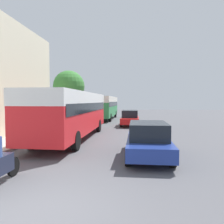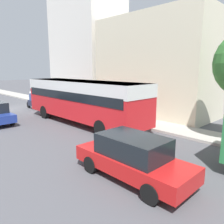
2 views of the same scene
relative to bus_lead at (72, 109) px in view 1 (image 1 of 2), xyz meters
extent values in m
plane|color=#515156|center=(2.00, -9.54, -1.99)|extent=(120.00, 120.00, 0.00)
cube|color=red|center=(0.00, 0.00, -0.21)|extent=(2.55, 11.03, 2.57)
cube|color=white|center=(0.00, 0.00, 0.69)|extent=(2.58, 11.09, 0.77)
cube|color=black|center=(0.00, 0.00, 0.11)|extent=(2.61, 10.59, 0.57)
cylinder|color=black|center=(-1.18, 3.42, -1.49)|extent=(0.28, 1.00, 1.00)
cylinder|color=black|center=(1.18, 3.42, -1.49)|extent=(0.28, 1.00, 1.00)
cylinder|color=black|center=(-1.18, -3.42, -1.49)|extent=(0.28, 1.00, 1.00)
cylinder|color=black|center=(1.18, -3.42, -1.49)|extent=(0.28, 1.00, 1.00)
cube|color=#2D8447|center=(-0.02, 15.59, -0.20)|extent=(2.43, 11.16, 2.59)
cube|color=silver|center=(-0.02, 15.59, 0.71)|extent=(2.46, 11.22, 0.78)
cube|color=black|center=(-0.02, 15.59, 0.13)|extent=(2.48, 10.72, 0.57)
cylinder|color=black|center=(-1.14, 19.05, -1.49)|extent=(0.28, 1.00, 1.00)
cylinder|color=black|center=(1.10, 19.05, -1.49)|extent=(0.28, 1.00, 1.00)
cylinder|color=black|center=(-1.14, 12.13, -1.49)|extent=(0.28, 1.00, 1.00)
cylinder|color=black|center=(1.10, 12.13, -1.49)|extent=(0.28, 1.00, 1.00)
cylinder|color=black|center=(0.12, -7.31, -1.67)|extent=(0.10, 0.64, 0.64)
cube|color=red|center=(3.61, 7.93, -1.40)|extent=(1.73, 4.46, 0.55)
cube|color=black|center=(3.61, 7.93, -0.77)|extent=(1.53, 2.45, 0.71)
cylinder|color=black|center=(2.81, 9.31, -1.67)|extent=(0.22, 0.64, 0.64)
cylinder|color=black|center=(4.41, 9.31, -1.67)|extent=(0.22, 0.64, 0.64)
cylinder|color=black|center=(2.81, 6.54, -1.67)|extent=(0.22, 0.64, 0.64)
cylinder|color=black|center=(4.41, 6.54, -1.67)|extent=(0.22, 0.64, 0.64)
cube|color=navy|center=(4.74, -4.37, -1.40)|extent=(1.83, 4.49, 0.54)
cube|color=black|center=(4.74, -4.37, -0.78)|extent=(1.61, 2.47, 0.70)
cylinder|color=black|center=(5.58, -5.77, -1.67)|extent=(0.22, 0.64, 0.64)
cylinder|color=black|center=(3.90, -5.77, -1.67)|extent=(0.22, 0.64, 0.64)
cylinder|color=black|center=(5.58, -2.98, -1.67)|extent=(0.22, 0.64, 0.64)
cylinder|color=black|center=(3.90, -2.98, -1.67)|extent=(0.22, 0.64, 0.64)
cylinder|color=#232838|center=(-2.61, 14.58, -1.42)|extent=(0.33, 0.33, 0.84)
cylinder|color=maroon|center=(-2.61, 14.58, -0.65)|extent=(0.41, 0.41, 0.70)
sphere|color=tan|center=(-2.61, 14.58, -0.18)|extent=(0.23, 0.23, 0.23)
cylinder|color=#232838|center=(-3.81, 16.87, -1.43)|extent=(0.35, 0.35, 0.82)
cylinder|color=gray|center=(-3.81, 16.87, -0.68)|extent=(0.43, 0.43, 0.69)
sphere|color=tan|center=(-3.81, 16.87, -0.23)|extent=(0.22, 0.22, 0.22)
cylinder|color=brown|center=(-3.21, 9.54, -0.49)|extent=(0.36, 0.36, 2.70)
sphere|color=#387A33|center=(-3.21, 9.54, 2.16)|extent=(3.46, 3.46, 3.46)
camera|label=1|loc=(4.18, -14.10, 0.52)|focal=35.00mm
camera|label=2|loc=(9.21, 12.66, 1.87)|focal=35.00mm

